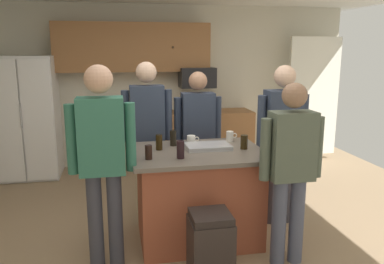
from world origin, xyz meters
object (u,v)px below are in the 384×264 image
(person_guest_by_door, at_px, (147,127))
(glass_dark_ale, at_px, (173,138))
(microwave_over_range, at_px, (197,78))
(person_host_foreground, at_px, (198,131))
(person_guest_left, at_px, (102,154))
(kitchen_island, at_px, (198,195))
(tumbler_amber, at_px, (149,152))
(glass_stout_tall, at_px, (159,142))
(mug_ceramic_white, at_px, (191,140))
(glass_short_whisky, at_px, (180,150))
(person_elder_center, at_px, (282,134))
(serving_tray, at_px, (208,146))
(mug_blue_stoneware, at_px, (230,136))
(refrigerator, at_px, (27,118))
(trash_bin, at_px, (210,248))
(glass_pilsner, at_px, (244,142))
(person_guest_right, at_px, (291,163))

(person_guest_by_door, relative_size, glass_dark_ale, 10.89)
(microwave_over_range, bearing_deg, person_host_foreground, -101.48)
(person_guest_left, bearing_deg, kitchen_island, 0.00)
(person_guest_by_door, distance_m, tumbler_amber, 0.97)
(tumbler_amber, bearing_deg, person_guest_left, -158.76)
(person_guest_by_door, height_order, glass_stout_tall, person_guest_by_door)
(glass_stout_tall, distance_m, mug_ceramic_white, 0.39)
(glass_short_whisky, bearing_deg, glass_dark_ale, 89.56)
(person_elder_center, bearing_deg, serving_tray, -2.94)
(glass_short_whisky, bearing_deg, mug_blue_stoneware, 41.61)
(refrigerator, bearing_deg, glass_short_whisky, -55.22)
(glass_dark_ale, relative_size, serving_tray, 0.37)
(tumbler_amber, xyz_separation_m, trash_bin, (0.44, -0.56, -0.69))
(person_elder_center, distance_m, tumbler_amber, 1.52)
(glass_pilsner, bearing_deg, microwave_over_range, 88.63)
(microwave_over_range, relative_size, glass_short_whisky, 3.46)
(refrigerator, xyz_separation_m, microwave_over_range, (2.60, 0.12, 0.55))
(person_guest_right, height_order, glass_pilsner, person_guest_right)
(person_guest_right, xyz_separation_m, glass_pilsner, (-0.23, 0.58, 0.06))
(kitchen_island, relative_size, glass_pilsner, 9.18)
(person_guest_by_door, relative_size, mug_ceramic_white, 13.41)
(person_guest_by_door, relative_size, person_elder_center, 1.02)
(mug_ceramic_white, bearing_deg, refrigerator, 133.50)
(person_guest_left, relative_size, glass_short_whisky, 10.99)
(glass_stout_tall, relative_size, glass_short_whisky, 0.94)
(glass_short_whisky, bearing_deg, mug_ceramic_white, 68.55)
(person_guest_left, xyz_separation_m, glass_pilsner, (1.37, 0.35, -0.04))
(glass_stout_tall, bearing_deg, person_elder_center, 4.01)
(refrigerator, distance_m, kitchen_island, 3.24)
(kitchen_island, distance_m, tumbler_amber, 0.75)
(tumbler_amber, distance_m, trash_bin, 0.99)
(microwave_over_range, relative_size, person_host_foreground, 0.34)
(serving_tray, bearing_deg, person_elder_center, 9.16)
(glass_short_whisky, relative_size, serving_tray, 0.37)
(person_guest_by_door, bearing_deg, person_guest_left, -52.34)
(glass_stout_tall, distance_m, glass_dark_ale, 0.21)
(person_host_foreground, height_order, mug_ceramic_white, person_host_foreground)
(person_guest_left, relative_size, mug_ceramic_white, 13.53)
(glass_stout_tall, bearing_deg, glass_short_whisky, -65.43)
(person_guest_right, height_order, trash_bin, person_guest_right)
(refrigerator, bearing_deg, tumbler_amber, -59.36)
(person_elder_center, bearing_deg, glass_stout_tall, -8.09)
(person_guest_left, distance_m, mug_blue_stoneware, 1.50)
(mug_blue_stoneware, bearing_deg, tumbler_amber, -149.60)
(trash_bin, bearing_deg, tumbler_amber, 128.22)
(refrigerator, bearing_deg, serving_tray, -47.39)
(kitchen_island, xyz_separation_m, serving_tray, (0.12, 0.07, 0.48))
(microwave_over_range, xyz_separation_m, kitchen_island, (-0.53, -2.57, -0.98))
(microwave_over_range, relative_size, glass_pilsner, 3.96)
(refrigerator, distance_m, glass_pilsner, 3.54)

